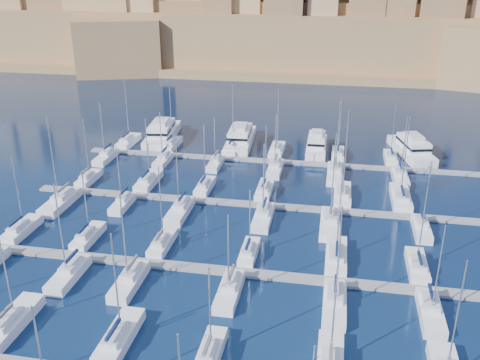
% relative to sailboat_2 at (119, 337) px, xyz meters
% --- Properties ---
extents(ground, '(600.00, 600.00, 0.00)m').
position_rel_sailboat_2_xyz_m(ground, '(10.88, 28.44, -0.74)').
color(ground, '#020D32').
rests_on(ground, ground).
extents(pontoon_mid_near, '(84.00, 2.00, 0.40)m').
position_rel_sailboat_2_xyz_m(pontoon_mid_near, '(10.88, 16.44, -0.54)').
color(pontoon_mid_near, slate).
rests_on(pontoon_mid_near, ground).
extents(pontoon_mid_far, '(84.00, 2.00, 0.40)m').
position_rel_sailboat_2_xyz_m(pontoon_mid_far, '(10.88, 38.44, -0.54)').
color(pontoon_mid_far, slate).
rests_on(pontoon_mid_far, ground).
extents(pontoon_far, '(84.00, 2.00, 0.40)m').
position_rel_sailboat_2_xyz_m(pontoon_far, '(10.88, 60.44, -0.54)').
color(pontoon_far, slate).
rests_on(pontoon_far, ground).
extents(sailboat_1, '(2.96, 9.86, 14.91)m').
position_rel_sailboat_2_xyz_m(sailboat_1, '(-13.40, 0.25, 0.01)').
color(sailboat_1, white).
rests_on(sailboat_1, ground).
extents(sailboat_2, '(2.81, 9.35, 13.89)m').
position_rel_sailboat_2_xyz_m(sailboat_2, '(0.00, 0.00, 0.00)').
color(sailboat_2, white).
rests_on(sailboat_2, ground).
extents(sailboat_3, '(2.33, 7.78, 11.48)m').
position_rel_sailboat_2_xyz_m(sailboat_3, '(10.66, -0.77, -0.03)').
color(sailboat_3, white).
rests_on(sailboat_3, ground).
extents(sailboat_12, '(2.60, 8.67, 13.07)m').
position_rel_sailboat_2_xyz_m(sailboat_12, '(-25.09, 21.67, -0.01)').
color(sailboat_12, white).
rests_on(sailboat_12, ground).
extents(sailboat_13, '(2.44, 8.13, 11.60)m').
position_rel_sailboat_2_xyz_m(sailboat_13, '(-13.81, 21.40, -0.03)').
color(sailboat_13, white).
rests_on(sailboat_13, ground).
extents(sailboat_14, '(2.41, 8.04, 13.22)m').
position_rel_sailboat_2_xyz_m(sailboat_14, '(-1.96, 21.36, -0.01)').
color(sailboat_14, white).
rests_on(sailboat_14, ground).
extents(sailboat_15, '(2.27, 7.56, 10.67)m').
position_rel_sailboat_2_xyz_m(sailboat_15, '(11.25, 21.12, -0.04)').
color(sailboat_15, white).
rests_on(sailboat_15, ground).
extents(sailboat_16, '(2.97, 9.89, 15.07)m').
position_rel_sailboat_2_xyz_m(sailboat_16, '(23.68, 22.27, 0.01)').
color(sailboat_16, white).
rests_on(sailboat_16, ground).
extents(sailboat_17, '(2.59, 8.62, 12.01)m').
position_rel_sailboat_2_xyz_m(sailboat_17, '(34.77, 21.64, -0.02)').
color(sailboat_17, white).
rests_on(sailboat_17, ground).
extents(sailboat_19, '(2.66, 8.86, 14.53)m').
position_rel_sailboat_2_xyz_m(sailboat_19, '(-11.72, 11.12, 0.00)').
color(sailboat_19, white).
rests_on(sailboat_19, ground).
extents(sailboat_20, '(2.73, 9.11, 13.83)m').
position_rel_sailboat_2_xyz_m(sailboat_20, '(-3.02, 11.00, -0.00)').
color(sailboat_20, white).
rests_on(sailboat_20, ground).
extents(sailboat_21, '(2.66, 8.85, 12.10)m').
position_rel_sailboat_2_xyz_m(sailboat_21, '(10.41, 11.13, -0.02)').
color(sailboat_21, white).
rests_on(sailboat_21, ground).
extents(sailboat_22, '(2.83, 9.45, 14.55)m').
position_rel_sailboat_2_xyz_m(sailboat_22, '(23.69, 10.83, 0.01)').
color(sailboat_22, white).
rests_on(sailboat_22, ground).
extents(sailboat_23, '(2.63, 8.75, 13.04)m').
position_rel_sailboat_2_xyz_m(sailboat_23, '(35.09, 11.18, -0.01)').
color(sailboat_23, white).
rests_on(sailboat_23, ground).
extents(sailboat_24, '(2.31, 7.70, 12.84)m').
position_rel_sailboat_2_xyz_m(sailboat_24, '(-23.99, 43.19, -0.02)').
color(sailboat_24, white).
rests_on(sailboat_24, ground).
extents(sailboat_25, '(2.83, 9.44, 13.24)m').
position_rel_sailboat_2_xyz_m(sailboat_25, '(-12.13, 44.05, -0.00)').
color(sailboat_25, white).
rests_on(sailboat_25, ground).
extents(sailboat_26, '(2.45, 8.16, 12.82)m').
position_rel_sailboat_2_xyz_m(sailboat_26, '(-0.89, 43.41, -0.02)').
color(sailboat_26, white).
rests_on(sailboat_26, ground).
extents(sailboat_27, '(2.67, 8.89, 13.14)m').
position_rel_sailboat_2_xyz_m(sailboat_27, '(10.34, 43.77, -0.01)').
color(sailboat_27, white).
rests_on(sailboat_27, ground).
extents(sailboat_28, '(2.97, 9.90, 16.50)m').
position_rel_sailboat_2_xyz_m(sailboat_28, '(24.42, 44.27, 0.03)').
color(sailboat_28, white).
rests_on(sailboat_28, ground).
extents(sailboat_29, '(3.23, 10.77, 15.79)m').
position_rel_sailboat_2_xyz_m(sailboat_29, '(34.59, 44.70, 0.03)').
color(sailboat_29, white).
rests_on(sailboat_29, ground).
extents(sailboat_30, '(3.16, 10.54, 16.72)m').
position_rel_sailboat_2_xyz_m(sailboat_30, '(-24.06, 32.30, 0.03)').
color(sailboat_30, white).
rests_on(sailboat_30, ground).
extents(sailboat_31, '(2.30, 7.67, 11.65)m').
position_rel_sailboat_2_xyz_m(sailboat_31, '(-13.16, 33.71, -0.03)').
color(sailboat_31, white).
rests_on(sailboat_31, ground).
extents(sailboat_32, '(2.89, 9.62, 13.83)m').
position_rel_sailboat_2_xyz_m(sailboat_32, '(-2.52, 32.75, 0.00)').
color(sailboat_32, white).
rests_on(sailboat_32, ground).
extents(sailboat_33, '(2.81, 9.36, 13.87)m').
position_rel_sailboat_2_xyz_m(sailboat_33, '(11.67, 32.88, -0.00)').
color(sailboat_33, white).
rests_on(sailboat_33, ground).
extents(sailboat_34, '(3.08, 10.26, 16.39)m').
position_rel_sailboat_2_xyz_m(sailboat_34, '(22.53, 32.43, 0.03)').
color(sailboat_34, white).
rests_on(sailboat_34, ground).
extents(sailboat_35, '(2.48, 8.27, 12.54)m').
position_rel_sailboat_2_xyz_m(sailboat_35, '(36.77, 33.41, -0.02)').
color(sailboat_35, white).
rests_on(sailboat_35, ground).
extents(sailboat_36, '(2.85, 9.50, 15.36)m').
position_rel_sailboat_2_xyz_m(sailboat_36, '(-24.81, 66.07, 0.01)').
color(sailboat_36, white).
rests_on(sailboat_36, ground).
extents(sailboat_37, '(2.70, 9.00, 14.34)m').
position_rel_sailboat_2_xyz_m(sailboat_37, '(-14.28, 65.83, 0.00)').
color(sailboat_37, white).
rests_on(sailboat_37, ground).
extents(sailboat_38, '(3.02, 10.07, 15.29)m').
position_rel_sailboat_2_xyz_m(sailboat_38, '(-0.16, 66.35, 0.02)').
color(sailboat_38, white).
rests_on(sailboat_38, ground).
extents(sailboat_39, '(2.86, 9.53, 14.72)m').
position_rel_sailboat_2_xyz_m(sailboat_39, '(9.93, 66.09, 0.01)').
color(sailboat_39, white).
rests_on(sailboat_39, ground).
extents(sailboat_40, '(2.60, 8.67, 13.62)m').
position_rel_sailboat_2_xyz_m(sailboat_40, '(23.27, 65.67, -0.01)').
color(sailboat_40, white).
rests_on(sailboat_40, ground).
extents(sailboat_41, '(2.52, 8.40, 13.02)m').
position_rel_sailboat_2_xyz_m(sailboat_41, '(34.36, 65.53, -0.01)').
color(sailboat_41, white).
rests_on(sailboat_41, ground).
extents(sailboat_42, '(2.58, 8.60, 13.14)m').
position_rel_sailboat_2_xyz_m(sailboat_42, '(-25.63, 55.25, -0.01)').
color(sailboat_42, white).
rests_on(sailboat_42, ground).
extents(sailboat_43, '(2.36, 7.86, 11.61)m').
position_rel_sailboat_2_xyz_m(sailboat_43, '(-12.95, 55.61, -0.03)').
color(sailboat_43, white).
rests_on(sailboat_43, ground).
extents(sailboat_44, '(2.33, 7.78, 11.11)m').
position_rel_sailboat_2_xyz_m(sailboat_44, '(-1.61, 55.65, -0.04)').
color(sailboat_44, white).
rests_on(sailboat_44, ground).
extents(sailboat_45, '(2.70, 9.00, 12.60)m').
position_rel_sailboat_2_xyz_m(sailboat_45, '(10.92, 55.05, -0.01)').
color(sailboat_45, white).
rests_on(sailboat_45, ground).
extents(sailboat_46, '(3.12, 10.39, 15.86)m').
position_rel_sailboat_2_xyz_m(sailboat_46, '(22.92, 54.37, 0.03)').
color(sailboat_46, white).
rests_on(sailboat_46, ground).
extents(sailboat_47, '(2.83, 9.45, 13.45)m').
position_rel_sailboat_2_xyz_m(sailboat_47, '(35.38, 54.83, -0.00)').
color(sailboat_47, white).
rests_on(sailboat_47, ground).
extents(motor_yacht_a, '(7.81, 19.62, 5.25)m').
position_rel_sailboat_2_xyz_m(motor_yacht_a, '(-18.23, 71.12, 0.98)').
color(motor_yacht_a, white).
rests_on(motor_yacht_a, ground).
extents(motor_yacht_b, '(6.32, 18.28, 5.25)m').
position_rel_sailboat_2_xyz_m(motor_yacht_b, '(0.86, 70.60, 0.98)').
color(motor_yacht_b, white).
rests_on(motor_yacht_b, ground).
extents(motor_yacht_c, '(4.37, 14.13, 5.25)m').
position_rel_sailboat_2_xyz_m(motor_yacht_c, '(18.48, 68.71, 0.98)').
color(motor_yacht_c, white).
rests_on(motor_yacht_c, ground).
extents(motor_yacht_d, '(9.30, 18.13, 5.25)m').
position_rel_sailboat_2_xyz_m(motor_yacht_d, '(39.17, 70.30, 0.98)').
color(motor_yacht_d, white).
rests_on(motor_yacht_d, ground).
extents(fortified_city, '(460.00, 108.95, 59.52)m').
position_rel_sailboat_2_xyz_m(fortified_city, '(10.69, 183.70, 14.00)').
color(fortified_city, brown).
rests_on(fortified_city, ground).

